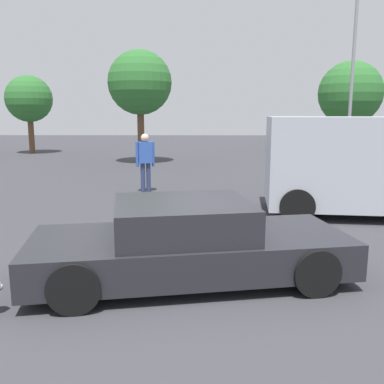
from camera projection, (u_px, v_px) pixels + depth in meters
name	position (u px, v px, depth m)	size (l,w,h in m)	color
ground_plane	(176.00, 280.00, 6.07)	(80.00, 80.00, 0.00)	#38383D
sedan_foreground	(188.00, 243.00, 6.03)	(4.69, 2.53, 1.14)	#232328
pedestrian	(145.00, 157.00, 12.62)	(0.55, 0.35, 1.76)	navy
light_post_near	(354.00, 46.00, 17.97)	(0.44, 0.44, 7.83)	gray
tree_back_left	(29.00, 99.00, 24.54)	(2.68, 2.68, 4.51)	brown
tree_back_center	(140.00, 83.00, 19.61)	(2.97, 2.97, 5.23)	brown
tree_back_right	(350.00, 93.00, 25.21)	(3.76, 3.76, 5.40)	brown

